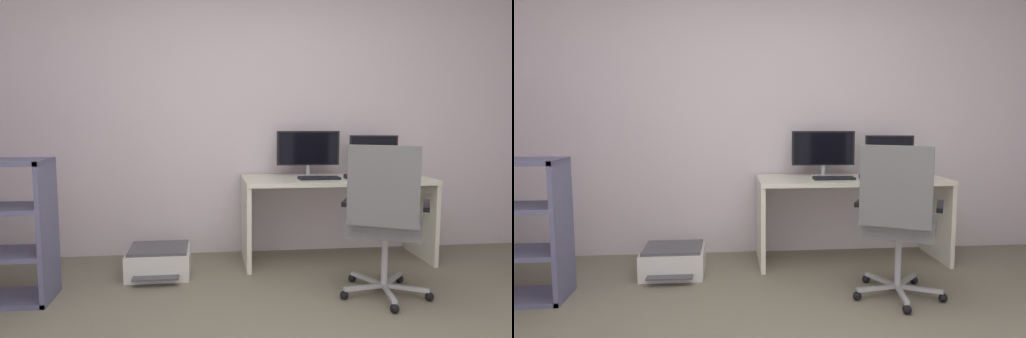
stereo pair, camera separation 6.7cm
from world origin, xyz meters
TOP-DOWN VIEW (x-y plane):
  - wall_back at (0.00, 2.27)m, footprint 5.23×0.10m
  - desk at (0.66, 1.87)m, footprint 1.59×0.63m
  - monitor_main at (0.45, 2.00)m, footprint 0.55×0.18m
  - monitor_secondary at (1.04, 2.00)m, footprint 0.42×0.18m
  - keyboard at (0.49, 1.78)m, footprint 0.34×0.13m
  - computer_mouse at (0.75, 1.79)m, footprint 0.06×0.10m
  - office_chair at (0.73, 0.97)m, footprint 0.66×0.70m
  - printer at (-0.82, 1.65)m, footprint 0.48×0.50m

SIDE VIEW (x-z plane):
  - printer at x=-0.82m, z-range 0.00..0.22m
  - desk at x=0.66m, z-range 0.18..0.90m
  - office_chair at x=0.73m, z-range 0.06..1.12m
  - keyboard at x=0.49m, z-range 0.72..0.74m
  - computer_mouse at x=0.75m, z-range 0.72..0.76m
  - monitor_secondary at x=1.04m, z-range 0.75..1.10m
  - monitor_main at x=0.45m, z-range 0.76..1.15m
  - wall_back at x=0.00m, z-range 0.00..2.57m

